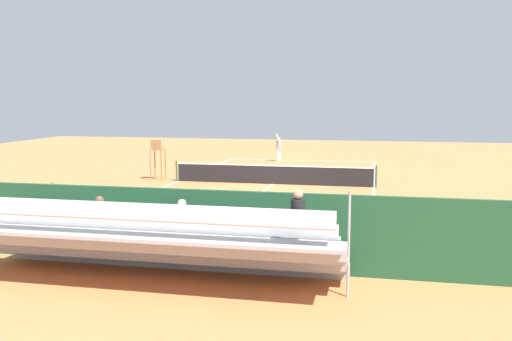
# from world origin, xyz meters

# --- Properties ---
(ground_plane) EXTENTS (60.00, 60.00, 0.00)m
(ground_plane) POSITION_xyz_m (0.00, 0.00, 0.00)
(ground_plane) COLOR #D17542
(court_line_markings) EXTENTS (10.10, 22.20, 0.01)m
(court_line_markings) POSITION_xyz_m (0.00, -0.04, 0.00)
(court_line_markings) COLOR white
(court_line_markings) RESTS_ON ground
(tennis_net) EXTENTS (10.30, 0.10, 1.07)m
(tennis_net) POSITION_xyz_m (0.00, 0.00, 0.50)
(tennis_net) COLOR black
(tennis_net) RESTS_ON ground
(backdrop_wall) EXTENTS (18.00, 0.16, 2.00)m
(backdrop_wall) POSITION_xyz_m (0.00, 14.00, 1.00)
(backdrop_wall) COLOR #1E4C2D
(backdrop_wall) RESTS_ON ground
(bleacher_stand) EXTENTS (9.06, 2.40, 2.48)m
(bleacher_stand) POSITION_xyz_m (-0.08, 15.33, 0.92)
(bleacher_stand) COLOR #9EA0A5
(bleacher_stand) RESTS_ON ground
(umpire_chair) EXTENTS (0.67, 0.67, 2.14)m
(umpire_chair) POSITION_xyz_m (6.20, -0.14, 1.31)
(umpire_chair) COLOR olive
(umpire_chair) RESTS_ON ground
(courtside_bench) EXTENTS (1.80, 0.40, 0.93)m
(courtside_bench) POSITION_xyz_m (-2.02, 13.27, 0.56)
(courtside_bench) COLOR #234C2D
(courtside_bench) RESTS_ON ground
(equipment_bag) EXTENTS (0.90, 0.36, 0.36)m
(equipment_bag) POSITION_xyz_m (-0.12, 13.40, 0.18)
(equipment_bag) COLOR #334C8C
(equipment_bag) RESTS_ON ground
(tennis_player) EXTENTS (0.46, 0.56, 1.93)m
(tennis_player) POSITION_xyz_m (1.42, -10.14, 1.02)
(tennis_player) COLOR white
(tennis_player) RESTS_ON ground
(tennis_racket) EXTENTS (0.41, 0.58, 0.03)m
(tennis_racket) POSITION_xyz_m (2.42, -9.79, 0.01)
(tennis_racket) COLOR black
(tennis_racket) RESTS_ON ground
(tennis_ball_near) EXTENTS (0.07, 0.07, 0.07)m
(tennis_ball_near) POSITION_xyz_m (1.95, -9.62, 0.03)
(tennis_ball_near) COLOR #CCDB33
(tennis_ball_near) RESTS_ON ground
(line_judge) EXTENTS (0.45, 0.56, 1.93)m
(line_judge) POSITION_xyz_m (4.10, 13.26, 1.02)
(line_judge) COLOR #232328
(line_judge) RESTS_ON ground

